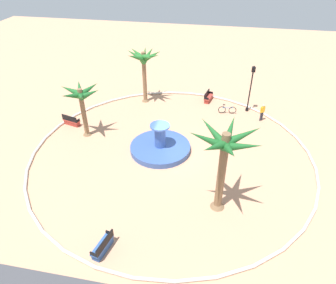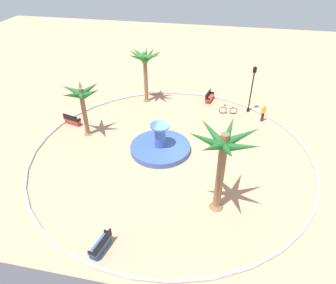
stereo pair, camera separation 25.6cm
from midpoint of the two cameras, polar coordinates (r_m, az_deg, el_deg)
ground_plane at (r=24.19m, az=0.92°, el=-2.12°), size 80.00×80.00×0.00m
plaza_curb at (r=24.13m, az=0.93°, el=-1.93°), size 21.74×21.74×0.20m
fountain at (r=24.34m, az=-1.13°, el=-0.89°), size 4.77×4.77×2.35m
palm_tree_near_fountain at (r=17.30m, az=10.60°, el=-1.85°), size 4.15×4.24×5.81m
palm_tree_by_curb at (r=30.21m, az=-4.03°, el=14.82°), size 3.52×3.36×5.36m
palm_tree_mid_plaza at (r=25.65m, az=-15.42°, el=7.92°), size 3.42×3.27×4.54m
bench_east at (r=17.97m, az=-11.95°, el=-18.35°), size 0.83×1.67×1.00m
bench_west at (r=28.95m, az=-17.09°, el=3.79°), size 1.68×0.90×1.00m
bench_north at (r=31.96m, az=7.93°, el=8.10°), size 0.83×1.67×1.00m
lamppost at (r=29.78m, az=15.60°, el=10.03°), size 0.32×0.32×4.58m
bicycle_red_frame at (r=29.90m, az=11.35°, el=5.82°), size 1.72×0.44×0.94m
person_cyclist_helmet at (r=29.17m, az=17.53°, el=5.29°), size 0.44×0.37×1.67m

